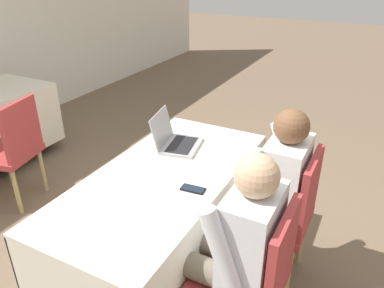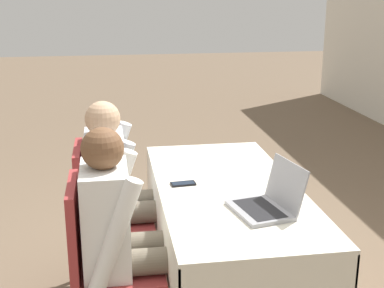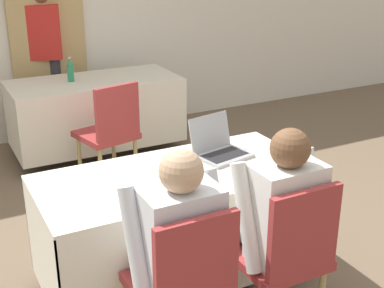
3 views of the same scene
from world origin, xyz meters
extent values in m
plane|color=brown|center=(0.00, 0.00, 0.00)|extent=(24.00, 24.00, 0.00)
cube|color=silver|center=(0.00, 0.00, 0.73)|extent=(1.62, 0.76, 0.02)
cube|color=silver|center=(0.00, -0.38, 0.42)|extent=(1.62, 0.01, 0.61)
cube|color=silver|center=(0.00, 0.38, 0.42)|extent=(1.62, 0.01, 0.61)
cube|color=silver|center=(0.80, 0.00, 0.42)|extent=(0.01, 0.76, 0.61)
cylinder|color=#333333|center=(0.00, 0.00, 0.06)|extent=(0.06, 0.06, 0.11)
cube|color=silver|center=(1.05, 2.33, 0.42)|extent=(0.01, 0.76, 0.61)
cube|color=#99999E|center=(0.37, 0.07, 0.75)|extent=(0.35, 0.29, 0.02)
cube|color=black|center=(0.37, 0.07, 0.77)|extent=(0.30, 0.21, 0.00)
cube|color=#99999E|center=(0.34, 0.21, 0.87)|extent=(0.32, 0.12, 0.22)
cube|color=black|center=(0.34, 0.21, 0.87)|extent=(0.28, 0.10, 0.19)
cube|color=black|center=(-0.06, -0.24, 0.75)|extent=(0.08, 0.14, 0.01)
cube|color=#192333|center=(-0.06, -0.24, 0.75)|extent=(0.07, 0.13, 0.00)
cube|color=white|center=(-0.23, 0.13, 0.75)|extent=(0.29, 0.34, 0.00)
cylinder|color=tan|center=(-0.12, -0.43, 0.21)|extent=(0.04, 0.04, 0.42)
cube|color=#9E3333|center=(-0.29, -0.61, 0.44)|extent=(0.44, 0.44, 0.05)
cube|color=#9E3333|center=(-0.29, -0.81, 0.69)|extent=(0.40, 0.04, 0.45)
cylinder|color=tan|center=(0.47, -0.43, 0.21)|extent=(0.04, 0.04, 0.42)
cylinder|color=tan|center=(0.12, -0.43, 0.21)|extent=(0.04, 0.04, 0.42)
cylinder|color=tan|center=(0.47, -0.79, 0.21)|extent=(0.04, 0.04, 0.42)
cylinder|color=tan|center=(0.12, -0.79, 0.21)|extent=(0.04, 0.04, 0.42)
cube|color=#9E3333|center=(0.29, -0.61, 0.44)|extent=(0.44, 0.44, 0.05)
cube|color=#9E3333|center=(0.29, -0.81, 0.69)|extent=(0.40, 0.04, 0.45)
cylinder|color=tan|center=(0.23, 1.81, 0.21)|extent=(0.04, 0.04, 0.42)
cylinder|color=tan|center=(0.31, 1.47, 0.21)|extent=(0.04, 0.04, 0.42)
cylinder|color=tan|center=(-0.03, 1.39, 0.21)|extent=(0.04, 0.04, 0.42)
cube|color=#9E3333|center=(0.10, 1.60, 0.44)|extent=(0.53, 0.53, 0.05)
cube|color=#9E3333|center=(0.15, 1.41, 0.69)|extent=(0.40, 0.13, 0.45)
cylinder|color=#665B4C|center=(-0.20, -0.48, 0.53)|extent=(0.13, 0.42, 0.13)
cylinder|color=#665B4C|center=(-0.38, -0.48, 0.53)|extent=(0.13, 0.42, 0.13)
cylinder|color=#665B4C|center=(-0.20, -0.30, 0.23)|extent=(0.10, 0.10, 0.47)
cube|color=silver|center=(-0.29, -0.66, 0.73)|extent=(0.36, 0.22, 0.52)
cylinder|color=silver|center=(-0.08, -0.62, 0.74)|extent=(0.08, 0.26, 0.54)
cylinder|color=silver|center=(-0.50, -0.62, 0.74)|extent=(0.08, 0.26, 0.54)
sphere|color=tan|center=(-0.29, -0.66, 1.08)|extent=(0.20, 0.20, 0.20)
cylinder|color=#665B4C|center=(0.38, -0.48, 0.53)|extent=(0.13, 0.42, 0.13)
cylinder|color=#665B4C|center=(0.20, -0.48, 0.53)|extent=(0.13, 0.42, 0.13)
cylinder|color=#665B4C|center=(0.38, -0.30, 0.23)|extent=(0.10, 0.10, 0.47)
cylinder|color=#665B4C|center=(0.20, -0.30, 0.23)|extent=(0.10, 0.10, 0.47)
cube|color=white|center=(0.29, -0.66, 0.73)|extent=(0.36, 0.22, 0.52)
cylinder|color=white|center=(0.50, -0.62, 0.74)|extent=(0.08, 0.26, 0.54)
cylinder|color=white|center=(0.08, -0.62, 0.74)|extent=(0.08, 0.26, 0.54)
sphere|color=brown|center=(0.29, -0.66, 1.08)|extent=(0.20, 0.20, 0.20)
camera|label=1|loc=(-1.62, -1.05, 1.91)|focal=35.00mm
camera|label=2|loc=(2.67, -0.62, 1.80)|focal=50.00mm
camera|label=3|loc=(-1.22, -2.56, 2.02)|focal=50.00mm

